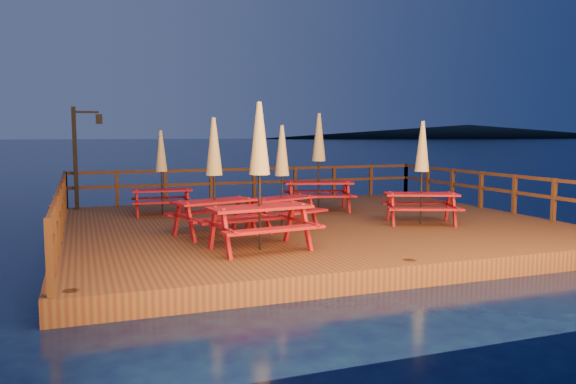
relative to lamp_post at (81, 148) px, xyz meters
name	(u,v)px	position (x,y,z in m)	size (l,w,h in m)	color
ground	(310,237)	(5.39, -4.55, -2.20)	(500.00, 500.00, 0.00)	#050A33
deck	(310,229)	(5.39, -4.55, -2.00)	(12.00, 10.00, 0.40)	#4F2819
deck_piles	(310,249)	(5.39, -4.55, -2.50)	(11.44, 9.44, 1.40)	#3E2B13
railing	(286,186)	(5.39, -2.77, -1.03)	(11.80, 9.75, 1.10)	#3E2B13
lamp_post	(81,148)	(0.00, 0.00, 0.00)	(0.85, 0.18, 3.00)	black
headland_right	(469,131)	(190.39, 225.45, 1.30)	(230.40, 86.40, 7.00)	black
picnic_table_0	(214,175)	(2.71, -5.56, -0.46)	(2.14, 1.92, 2.57)	maroon
picnic_table_1	(422,171)	(7.85, -5.79, -0.48)	(2.19, 2.01, 2.53)	maroon
picnic_table_2	(282,175)	(4.41, -5.18, -0.54)	(2.07, 1.89, 2.42)	maroon
picnic_table_3	(319,161)	(6.41, -2.74, -0.34)	(2.33, 2.09, 2.80)	maroon
picnic_table_4	(260,174)	(3.17, -7.39, -0.33)	(2.15, 1.85, 2.82)	maroon
picnic_table_5	(161,171)	(2.05, -1.98, -0.59)	(1.69, 1.42, 2.31)	maroon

